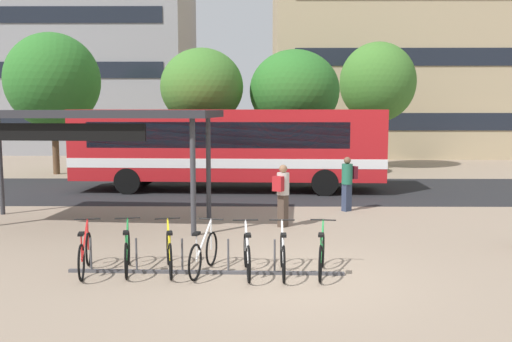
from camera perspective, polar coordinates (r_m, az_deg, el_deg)
ground at (r=10.62m, az=4.38°, el=-11.11°), size 200.00×200.00×0.00m
bus_lane_asphalt at (r=21.52m, az=2.35°, el=-2.04°), size 80.00×7.20×0.01m
city_bus at (r=21.35m, az=-2.78°, el=2.67°), size 12.12×3.08×3.20m
bike_rack at (r=10.82m, az=-5.36°, el=-10.24°), size 5.44×0.24×0.70m
parked_bicycle_red_0 at (r=11.26m, az=-17.59°, el=-8.34°), size 0.52×1.70×0.99m
parked_bicycle_green_1 at (r=11.14m, az=-13.42°, el=-8.36°), size 0.55×1.70×0.99m
parked_bicycle_yellow_2 at (r=10.95m, az=-9.14°, el=-8.53°), size 0.57×1.69×0.99m
parked_bicycle_white_3 at (r=10.81m, az=-5.54°, el=-8.68°), size 0.57×1.69×0.99m
parked_bicycle_white_4 at (r=10.65m, az=-0.96°, el=-8.87°), size 0.52×1.72×0.99m
parked_bicycle_white_5 at (r=10.67m, az=2.83°, el=-8.85°), size 0.52×1.72×0.99m
parked_bicycle_green_6 at (r=10.75m, az=6.94°, el=-8.78°), size 0.52×1.71×0.99m
transit_shelter at (r=15.62m, az=-17.57°, el=5.45°), size 7.42×3.63×3.19m
commuter_red_pack_0 at (r=14.75m, az=2.80°, el=-2.14°), size 0.54×0.60×1.71m
commuter_maroon_pack_1 at (r=17.29m, az=9.65°, el=-0.93°), size 0.60×0.56×1.72m
street_tree_0 at (r=29.78m, az=12.70°, el=9.09°), size 4.02×4.02×6.75m
street_tree_1 at (r=25.04m, az=-5.72°, el=8.78°), size 3.77×3.77×5.98m
street_tree_2 at (r=28.52m, az=-20.64°, el=8.88°), size 4.55×4.55×6.91m
street_tree_3 at (r=25.62m, az=4.08°, el=8.40°), size 4.20×4.20×5.98m
building_left_wing at (r=44.89m, az=-18.20°, el=11.48°), size 17.05×10.65×14.65m
building_right_wing at (r=42.59m, az=15.07°, el=15.61°), size 18.59×12.85×20.18m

